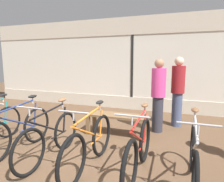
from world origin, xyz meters
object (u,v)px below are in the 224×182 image
Objects in this scene: bicycle_right at (139,150)px; customer_by_window at (158,94)px; bicycle_center_left at (50,138)px; customer_near_rack at (178,90)px; bicycle_left at (18,131)px; bicycle_center_right at (90,144)px; display_bench at (117,118)px; bicycle_far_right at (194,160)px.

bicycle_right is 2.09m from customer_by_window.
customer_near_rack is at bearing 53.56° from bicycle_center_left.
bicycle_left is 1.01× the size of bicycle_center_right.
bicycle_center_left is at bearing -177.93° from bicycle_right.
bicycle_left is at bearing 177.75° from bicycle_center_right.
bicycle_center_left is at bearing -3.35° from bicycle_left.
bicycle_left is at bearing -135.34° from display_bench.
bicycle_center_right is at bearing -110.72° from customer_by_window.
display_bench is (0.72, 1.50, 0.01)m from bicycle_center_left.
bicycle_center_left is 2.32m from bicycle_far_right.
display_bench is at bearing 44.66° from bicycle_left.
bicycle_far_right is at bearing -2.43° from bicycle_right.
customer_near_rack is (1.27, 1.19, 0.56)m from display_bench.
bicycle_far_right is 2.18m from display_bench.
bicycle_right is at bearing 5.25° from bicycle_center_right.
customer_near_rack is (1.21, 2.71, 0.56)m from bicycle_center_right.
bicycle_center_left is 0.94× the size of customer_near_rack.
customer_near_rack is (-0.33, 2.67, 0.57)m from bicycle_far_right.
bicycle_right is 0.76m from bicycle_far_right.
bicycle_far_right is 0.94× the size of customer_near_rack.
bicycle_left is 1.27× the size of display_bench.
bicycle_left is 1.03× the size of bicycle_right.
customer_near_rack is at bearing 55.33° from customer_by_window.
customer_by_window is at bearing 53.06° from bicycle_center_left.
display_bench is 1.16m from customer_by_window.
display_bench is (1.48, 1.46, -0.00)m from bicycle_left.
customer_near_rack is at bearing 43.05° from display_bench.
bicycle_right is 0.97× the size of customer_by_window.
bicycle_right is (1.56, 0.06, 0.01)m from bicycle_center_left.
bicycle_center_left is at bearing -115.45° from display_bench.
display_bench is at bearing -136.95° from customer_near_rack.
bicycle_center_right is 2.30m from customer_by_window.
bicycle_far_right is 2.75m from customer_near_rack.
customer_by_window reaches higher than bicycle_right.
bicycle_left is at bearing -138.79° from customer_by_window.
bicycle_right is at bearing 2.07° from bicycle_center_left.
display_bench is at bearing 137.31° from bicycle_far_right.
bicycle_far_right is at bearing -69.85° from customer_by_window.
display_bench is at bearing 64.55° from bicycle_center_left.
bicycle_far_right is (1.55, 0.04, -0.00)m from bicycle_center_right.
display_bench is 0.77× the size of customer_near_rack.
bicycle_center_left is 0.97× the size of customer_by_window.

